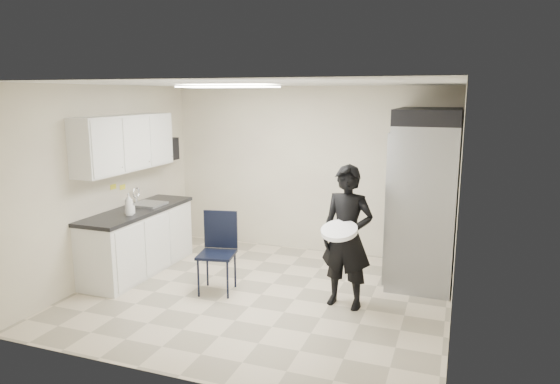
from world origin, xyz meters
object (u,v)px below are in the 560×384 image
at_px(commercial_fridge, 424,203).
at_px(folding_chair, 217,255).
at_px(man_tuxedo, 347,237).
at_px(lower_counter, 139,242).

distance_m(commercial_fridge, folding_chair, 2.82).
bearing_deg(man_tuxedo, commercial_fridge, 66.25).
bearing_deg(folding_chair, man_tuxedo, -5.58).
bearing_deg(folding_chair, commercial_fridge, 19.11).
bearing_deg(man_tuxedo, folding_chair, -166.42).
bearing_deg(commercial_fridge, folding_chair, -150.00).
distance_m(commercial_fridge, man_tuxedo, 1.47).
relative_size(lower_counter, man_tuxedo, 1.12).
bearing_deg(commercial_fridge, man_tuxedo, -122.03).
relative_size(commercial_fridge, man_tuxedo, 1.24).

